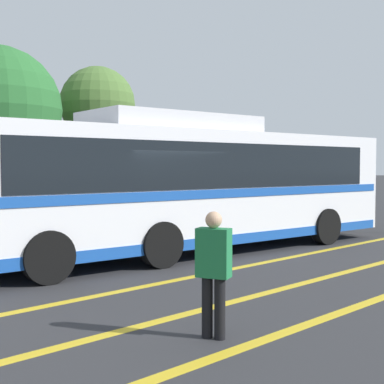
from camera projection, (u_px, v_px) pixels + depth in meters
The scene contains 9 objects.
ground_plane at pixel (151, 259), 12.49m from camera, with size 220.00×220.00×0.00m, color #2D2D30.
lane_strip_0 at pixel (260, 263), 11.93m from camera, with size 0.20×32.09×0.01m, color gold.
lane_strip_1 at pixel (332, 276), 10.60m from camera, with size 0.20×32.09×0.01m, color gold.
curb_strip at pixel (53, 226), 18.57m from camera, with size 40.09×0.36×0.15m, color #99999E.
transit_bus at pixel (191, 184), 13.42m from camera, with size 12.57×3.80×3.42m.
parked_car_2 at pixel (70, 209), 18.18m from camera, with size 4.16×1.84×1.44m.
parked_car_3 at pixel (216, 201), 22.55m from camera, with size 4.72×2.12×1.38m.
pedestrian_0 at pixel (214, 267), 6.71m from camera, with size 0.37×0.47×1.61m.
tree_2 at pixel (98, 105), 23.95m from camera, with size 3.37×3.37×6.63m.
Camera 1 is at (-7.88, -9.63, 2.18)m, focal length 50.00 mm.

